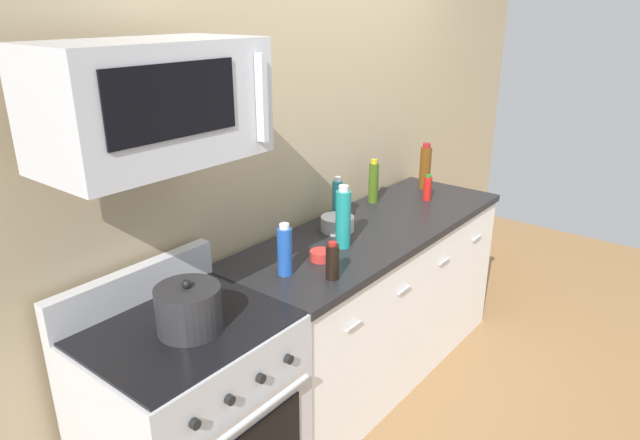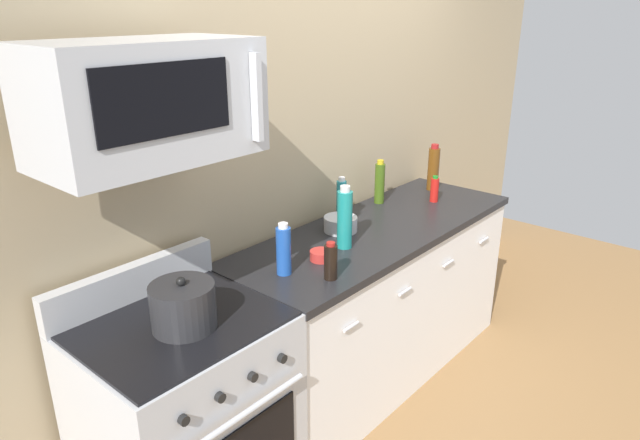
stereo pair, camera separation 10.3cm
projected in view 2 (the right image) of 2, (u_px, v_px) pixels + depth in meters
ground_plane at (373, 369)px, 3.42m from camera, size 5.98×5.98×0.00m
back_wall at (322, 138)px, 3.19m from camera, size 4.98×0.10×2.70m
counter_unit at (376, 301)px, 3.26m from camera, size 1.89×0.66×0.92m
range_oven at (187, 418)px, 2.33m from camera, size 0.76×0.69×1.07m
microwave at (146, 101)px, 1.90m from camera, size 0.74×0.44×0.40m
bottle_soda_blue at (284, 250)px, 2.52m from camera, size 0.07×0.07×0.24m
bottle_soy_sauce_dark at (331, 262)px, 2.48m from camera, size 0.06×0.06×0.17m
bottle_wine_amber at (433, 168)px, 3.67m from camera, size 0.07×0.07×0.30m
bottle_olive_oil at (380, 183)px, 3.43m from camera, size 0.06×0.06×0.27m
bottle_sparkling_teal at (345, 219)px, 2.78m from camera, size 0.08×0.08×0.32m
bottle_hot_sauce_red at (435, 189)px, 3.47m from camera, size 0.05×0.05×0.16m
bottle_dish_soap at (341, 200)px, 3.15m from camera, size 0.06×0.06×0.25m
bowl_red_small at (321, 255)px, 2.69m from camera, size 0.11×0.11×0.05m
bowl_steel_prep at (340, 224)px, 3.02m from camera, size 0.18×0.18×0.08m
stockpot at (183, 306)px, 2.10m from camera, size 0.24×0.24×0.21m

